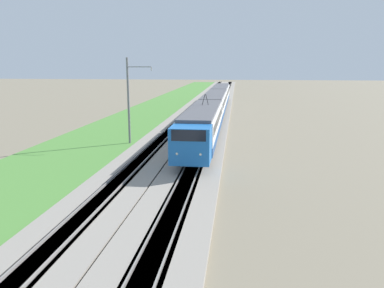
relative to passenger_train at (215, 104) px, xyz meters
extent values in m
cube|color=gray|center=(-3.33, 4.52, -2.17)|extent=(240.00, 4.40, 0.30)
cube|color=gray|center=(-3.33, 0.00, -2.17)|extent=(240.00, 4.40, 0.30)
cube|color=#4C4238|center=(-3.33, 4.52, -2.17)|extent=(240.00, 1.57, 0.30)
cube|color=gray|center=(-3.33, 5.05, -1.94)|extent=(240.00, 0.07, 0.15)
cube|color=gray|center=(-3.33, 3.98, -1.94)|extent=(240.00, 0.07, 0.15)
cube|color=#4C4238|center=(-3.33, 0.00, -2.17)|extent=(240.00, 1.57, 0.30)
cube|color=gray|center=(-3.33, 0.53, -1.94)|extent=(240.00, 0.07, 0.15)
cube|color=gray|center=(-3.33, -0.53, -1.94)|extent=(240.00, 0.07, 0.15)
cube|color=#4C8438|center=(-3.33, 11.69, -2.26)|extent=(240.00, 9.47, 0.12)
cube|color=blue|center=(-28.58, 0.00, -0.01)|extent=(2.51, 2.87, 2.62)
cube|color=black|center=(-28.95, 0.00, 0.87)|extent=(1.81, 2.39, 0.79)
sphere|color=#F2EAC6|center=(-29.78, 0.82, -0.43)|extent=(0.20, 0.20, 0.20)
sphere|color=#F2EAC6|center=(-29.78, -0.82, -0.43)|extent=(0.20, 0.20, 0.20)
cube|color=navy|center=(-18.94, 0.00, -0.95)|extent=(16.77, 2.99, 0.73)
cube|color=silver|center=(-18.94, 0.00, 0.36)|extent=(16.77, 2.99, 1.89)
cube|color=black|center=(-18.94, 0.00, 0.51)|extent=(15.43, 3.01, 0.79)
cube|color=#515156|center=(-18.94, 0.00, 1.43)|extent=(16.77, 2.75, 0.25)
cube|color=black|center=(-18.94, 0.00, -1.59)|extent=(15.93, 2.54, 0.55)
cylinder|color=black|center=(-25.52, 0.53, -1.44)|extent=(0.86, 0.12, 0.86)
cylinder|color=black|center=(-25.52, -0.53, -1.44)|extent=(0.86, 0.12, 0.86)
cube|color=navy|center=(-0.32, 0.00, -0.95)|extent=(19.28, 2.99, 0.73)
cube|color=silver|center=(-0.32, 0.00, 0.36)|extent=(19.28, 2.99, 1.89)
cube|color=black|center=(-0.32, 0.00, 0.51)|extent=(17.73, 3.01, 0.79)
cube|color=#515156|center=(-0.32, 0.00, 1.43)|extent=(19.28, 2.75, 0.25)
cube|color=black|center=(-0.32, 0.00, -1.59)|extent=(18.31, 2.54, 0.55)
cube|color=navy|center=(19.56, 0.00, -0.95)|extent=(19.28, 2.99, 0.73)
cube|color=silver|center=(19.56, 0.00, 0.36)|extent=(19.28, 2.99, 1.89)
cube|color=black|center=(19.56, 0.00, 0.51)|extent=(17.73, 3.01, 0.79)
cube|color=#515156|center=(19.56, 0.00, 1.43)|extent=(19.28, 2.75, 0.25)
cube|color=black|center=(19.56, 0.00, -1.59)|extent=(18.31, 2.54, 0.55)
cylinder|color=black|center=(-16.42, 0.18, 2.11)|extent=(0.06, 0.33, 1.08)
cylinder|color=black|center=(-16.42, -0.17, 2.11)|extent=(0.06, 0.33, 1.08)
cube|color=black|center=(-25.52, 0.00, -2.31)|extent=(0.10, 0.10, 0.00)
cylinder|color=slate|center=(-18.45, 7.50, 1.99)|extent=(0.22, 0.22, 8.61)
cylinder|color=slate|center=(-18.45, 6.30, 5.40)|extent=(0.08, 2.40, 0.08)
cylinder|color=#B2ADA8|center=(-18.45, 5.10, 5.20)|extent=(0.10, 0.10, 0.30)
camera|label=1|loc=(-54.66, -3.23, 5.62)|focal=35.00mm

